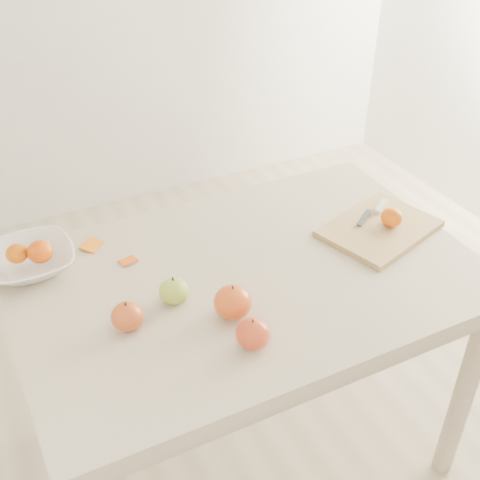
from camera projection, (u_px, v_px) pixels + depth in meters
name	position (u px, v px, depth m)	size (l,w,h in m)	color
ground	(247.00, 448.00, 2.01)	(3.50, 3.50, 0.00)	#C6B293
table	(248.00, 300.00, 1.64)	(1.20, 0.80, 0.75)	beige
cutting_board	(379.00, 228.00, 1.73)	(0.32, 0.23, 0.02)	tan
board_tangerine	(392.00, 217.00, 1.72)	(0.06, 0.06, 0.05)	#DD5D07
fruit_bowl	(29.00, 261.00, 1.57)	(0.23, 0.23, 0.06)	white
bowl_tangerine_near	(17.00, 253.00, 1.56)	(0.06, 0.06, 0.05)	#DB5E07
bowl_tangerine_far	(40.00, 252.00, 1.56)	(0.07, 0.07, 0.06)	#CD3907
orange_peel_a	(92.00, 246.00, 1.68)	(0.06, 0.04, 0.00)	orange
orange_peel_b	(128.00, 261.00, 1.62)	(0.04, 0.04, 0.00)	#ED5C10
paring_knife	(378.00, 208.00, 1.79)	(0.16, 0.09, 0.01)	white
apple_green	(174.00, 291.00, 1.47)	(0.07, 0.07, 0.07)	olive
apple_red_c	(233.00, 302.00, 1.42)	(0.09, 0.09, 0.08)	#A11F0E
apple_red_e	(253.00, 334.00, 1.34)	(0.08, 0.08, 0.07)	#991D0B
apple_red_b	(127.00, 316.00, 1.39)	(0.08, 0.08, 0.07)	maroon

